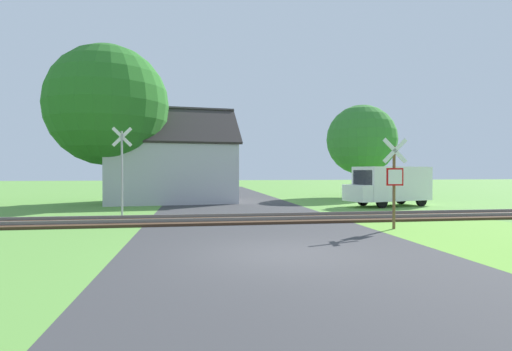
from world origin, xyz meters
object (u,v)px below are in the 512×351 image
crossing_sign_far (122,165)px  mail_truck (390,184)px  tree_left (108,106)px  tree_far (362,140)px  stop_sign_near (394,178)px  house (171,170)px

crossing_sign_far → mail_truck: crossing_sign_far is taller
crossing_sign_far → tree_left: bearing=107.5°
tree_left → tree_far: size_ratio=1.34×
tree_left → tree_far: 18.41m
tree_left → mail_truck: tree_left is taller
stop_sign_near → mail_truck: stop_sign_near is taller
house → tree_far: (14.20, 2.98, 2.33)m
stop_sign_near → tree_far: 17.66m
crossing_sign_far → tree_far: tree_far is taller
tree_left → stop_sign_near: bearing=-45.7°
house → mail_truck: bearing=-27.6°
stop_sign_near → mail_truck: (4.22, 8.48, -0.51)m
tree_left → mail_truck: bearing=-12.9°
tree_left → tree_far: bearing=13.4°
stop_sign_near → tree_left: size_ratio=0.33×
stop_sign_near → crossing_sign_far: size_ratio=0.79×
stop_sign_near → house: 15.72m
tree_left → tree_far: (17.85, 4.24, -1.49)m
crossing_sign_far → mail_truck: size_ratio=0.75×
stop_sign_near → crossing_sign_far: 11.31m
stop_sign_near → mail_truck: size_ratio=0.60×
stop_sign_near → mail_truck: bearing=-114.4°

